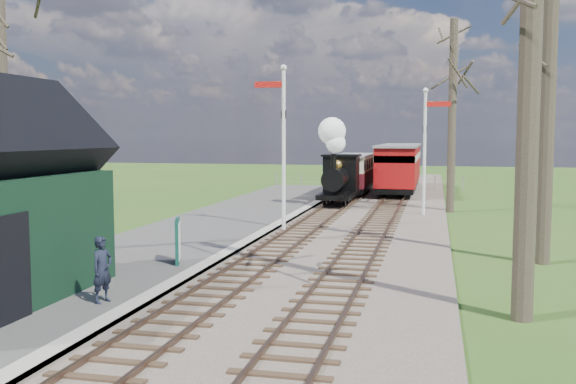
% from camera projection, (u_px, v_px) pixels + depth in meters
% --- Properties ---
extents(distant_hills, '(114.40, 48.00, 22.02)m').
position_uv_depth(distant_hills, '(401.00, 312.00, 71.89)').
color(distant_hills, '#385B23').
rests_on(distant_hills, ground).
extents(ballast_bed, '(8.00, 60.00, 0.10)m').
position_uv_depth(ballast_bed, '(356.00, 214.00, 29.34)').
color(ballast_bed, brown).
rests_on(ballast_bed, ground).
extents(track_near, '(1.60, 60.00, 0.15)m').
position_uv_depth(track_near, '(328.00, 212.00, 29.62)').
color(track_near, brown).
rests_on(track_near, ground).
extents(track_far, '(1.60, 60.00, 0.15)m').
position_uv_depth(track_far, '(385.00, 213.00, 29.04)').
color(track_far, brown).
rests_on(track_far, ground).
extents(platform, '(5.00, 44.00, 0.20)m').
position_uv_depth(platform, '(194.00, 236.00, 22.64)').
color(platform, '#474442').
rests_on(platform, ground).
extents(coping_strip, '(0.40, 44.00, 0.21)m').
position_uv_depth(coping_strip, '(256.00, 238.00, 22.12)').
color(coping_strip, '#B2AD9E').
rests_on(coping_strip, ground).
extents(semaphore_near, '(1.22, 0.24, 6.22)m').
position_uv_depth(semaphore_near, '(282.00, 136.00, 23.66)').
color(semaphore_near, silver).
rests_on(semaphore_near, ground).
extents(semaphore_far, '(1.22, 0.24, 5.72)m').
position_uv_depth(semaphore_far, '(426.00, 142.00, 28.36)').
color(semaphore_far, silver).
rests_on(semaphore_far, ground).
extents(bare_trees, '(15.51, 22.39, 12.00)m').
position_uv_depth(bare_trees, '(306.00, 77.00, 17.32)').
color(bare_trees, '#382D23').
rests_on(bare_trees, ground).
extents(fence_line, '(12.60, 0.08, 1.00)m').
position_uv_depth(fence_line, '(367.00, 181.00, 43.10)').
color(fence_line, slate).
rests_on(fence_line, ground).
extents(locomotive, '(1.72, 4.01, 4.30)m').
position_uv_depth(locomotive, '(338.00, 168.00, 32.29)').
color(locomotive, black).
rests_on(locomotive, ground).
extents(coach, '(2.01, 6.88, 2.11)m').
position_uv_depth(coach, '(353.00, 172.00, 38.21)').
color(coach, black).
rests_on(coach, ground).
extents(red_carriage_a, '(2.35, 5.81, 2.47)m').
position_uv_depth(red_carriage_a, '(397.00, 169.00, 37.50)').
color(red_carriage_a, black).
rests_on(red_carriage_a, ground).
extents(red_carriage_b, '(2.35, 5.81, 2.47)m').
position_uv_depth(red_carriage_b, '(402.00, 165.00, 42.84)').
color(red_carriage_b, black).
rests_on(red_carriage_b, ground).
extents(sign_board, '(0.36, 0.81, 1.21)m').
position_uv_depth(sign_board, '(178.00, 241.00, 17.25)').
color(sign_board, '#0D4032').
rests_on(sign_board, platform).
extents(bench, '(0.67, 1.64, 0.91)m').
position_uv_depth(bench, '(76.00, 264.00, 15.09)').
color(bench, '#422617').
rests_on(bench, platform).
extents(person, '(0.47, 0.58, 1.38)m').
position_uv_depth(person, '(102.00, 269.00, 13.18)').
color(person, black).
rests_on(person, platform).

